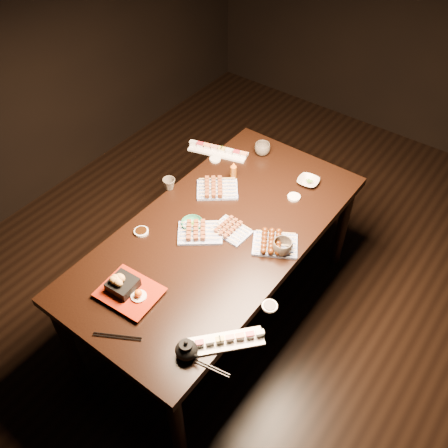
{
  "coord_description": "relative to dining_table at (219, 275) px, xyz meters",
  "views": [
    {
      "loc": [
        1.0,
        -1.57,
        2.71
      ],
      "look_at": [
        -0.15,
        -0.03,
        0.77
      ],
      "focal_mm": 40.0,
      "sensor_mm": 36.0,
      "label": 1
    }
  ],
  "objects": [
    {
      "name": "ground",
      "position": [
        0.15,
        0.08,
        -0.38
      ],
      "size": [
        5.0,
        5.0,
        0.0
      ],
      "primitive_type": "plane",
      "color": "black",
      "rests_on": "ground"
    },
    {
      "name": "dining_table",
      "position": [
        0.0,
        0.0,
        0.0
      ],
      "size": [
        1.4,
        1.99,
        0.75
      ],
      "primitive_type": "cube",
      "rotation": [
        0.0,
        0.0,
        0.31
      ],
      "color": "black",
      "rests_on": "ground"
    },
    {
      "name": "sushi_platter_near",
      "position": [
        0.44,
        -0.53,
        0.4
      ],
      "size": [
        0.31,
        0.32,
        0.04
      ],
      "primitive_type": null,
      "rotation": [
        0.0,
        0.0,
        0.84
      ],
      "color": "white",
      "rests_on": "dining_table"
    },
    {
      "name": "sushi_platter_far",
      "position": [
        -0.43,
        0.57,
        0.4
      ],
      "size": [
        0.4,
        0.21,
        0.05
      ],
      "primitive_type": null,
      "rotation": [
        0.0,
        0.0,
        3.42
      ],
      "color": "white",
      "rests_on": "dining_table"
    },
    {
      "name": "yakitori_plate_center",
      "position": [
        -0.07,
        -0.07,
        0.41
      ],
      "size": [
        0.29,
        0.28,
        0.06
      ],
      "primitive_type": null,
      "rotation": [
        0.0,
        0.0,
        0.67
      ],
      "color": "#828EB6",
      "rests_on": "dining_table"
    },
    {
      "name": "yakitori_plate_right",
      "position": [
        0.05,
        0.04,
        0.4
      ],
      "size": [
        0.21,
        0.16,
        0.05
      ],
      "primitive_type": null,
      "rotation": [
        0.0,
        0.0,
        -0.05
      ],
      "color": "#828EB6",
      "rests_on": "dining_table"
    },
    {
      "name": "yakitori_plate_left",
      "position": [
        -0.21,
        0.27,
        0.41
      ],
      "size": [
        0.3,
        0.29,
        0.06
      ],
      "primitive_type": null,
      "rotation": [
        0.0,
        0.0,
        0.67
      ],
      "color": "#828EB6",
      "rests_on": "dining_table"
    },
    {
      "name": "tsukune_plate",
      "position": [
        0.3,
        0.1,
        0.4
      ],
      "size": [
        0.29,
        0.27,
        0.06
      ],
      "primitive_type": null,
      "rotation": [
        0.0,
        0.0,
        0.53
      ],
      "color": "#828EB6",
      "rests_on": "dining_table"
    },
    {
      "name": "edamame_bowl_green",
      "position": [
        -0.14,
        -0.05,
        0.39
      ],
      "size": [
        0.14,
        0.14,
        0.04
      ],
      "primitive_type": "imported",
      "rotation": [
        0.0,
        0.0,
        0.23
      ],
      "color": "#287C51",
      "rests_on": "dining_table"
    },
    {
      "name": "edamame_bowl_cream",
      "position": [
        0.19,
        0.64,
        0.39
      ],
      "size": [
        0.14,
        0.14,
        0.03
      ],
      "primitive_type": "imported",
      "rotation": [
        0.0,
        0.0,
        0.13
      ],
      "color": "beige",
      "rests_on": "dining_table"
    },
    {
      "name": "tempura_tray",
      "position": [
        -0.09,
        -0.59,
        0.43
      ],
      "size": [
        0.3,
        0.25,
        0.11
      ],
      "primitive_type": null,
      "rotation": [
        0.0,
        0.0,
        0.07
      ],
      "color": "black",
      "rests_on": "dining_table"
    },
    {
      "name": "teacup_near_left",
      "position": [
        -0.13,
        -0.59,
        0.41
      ],
      "size": [
        0.1,
        0.1,
        0.07
      ],
      "primitive_type": "imported",
      "rotation": [
        0.0,
        0.0,
        0.62
      ],
      "color": "#4C443A",
      "rests_on": "dining_table"
    },
    {
      "name": "teacup_mid_right",
      "position": [
        0.36,
        0.08,
        0.42
      ],
      "size": [
        0.12,
        0.12,
        0.08
      ],
      "primitive_type": "imported",
      "rotation": [
        0.0,
        0.0,
        0.17
      ],
      "color": "#4C443A",
      "rests_on": "dining_table"
    },
    {
      "name": "teacup_far_left",
      "position": [
        -0.45,
        0.11,
        0.41
      ],
      "size": [
        0.09,
        0.09,
        0.07
      ],
      "primitive_type": "imported",
      "rotation": [
        0.0,
        0.0,
        0.28
      ],
      "color": "#4C443A",
      "rests_on": "dining_table"
    },
    {
      "name": "teacup_far_right",
      "position": [
        -0.2,
        0.72,
        0.41
      ],
      "size": [
        0.13,
        0.13,
        0.08
      ],
      "primitive_type": "imported",
      "rotation": [
        0.0,
        0.0,
        0.32
      ],
      "color": "#4C443A",
      "rests_on": "dining_table"
    },
    {
      "name": "teapot",
      "position": [
        0.34,
        -0.68,
        0.43
      ],
      "size": [
        0.12,
        0.12,
        0.1
      ],
      "primitive_type": null,
      "rotation": [
        0.0,
        0.0,
        -0.04
      ],
      "color": "black",
      "rests_on": "dining_table"
    },
    {
      "name": "condiment_bottle",
      "position": [
        -0.2,
        0.41,
        0.44
      ],
      "size": [
        0.05,
        0.05,
        0.12
      ],
      "primitive_type": "cylinder",
      "rotation": [
        0.0,
        0.0,
        0.45
      ],
      "color": "#69360E",
      "rests_on": "dining_table"
    },
    {
      "name": "sauce_dish_west",
      "position": [
        -0.33,
        -0.26,
        0.38
      ],
      "size": [
        0.11,
        0.11,
        0.01
      ],
      "primitive_type": "cylinder",
      "rotation": [
        0.0,
        0.0,
        0.45
      ],
      "color": "white",
      "rests_on": "dining_table"
    },
    {
      "name": "sauce_dish_east",
      "position": [
        0.19,
        0.48,
        0.38
      ],
      "size": [
        0.09,
        0.09,
        0.01
      ],
      "primitive_type": "cylinder",
      "rotation": [
        0.0,
        0.0,
        0.18
      ],
      "color": "white",
      "rests_on": "dining_table"
    },
    {
      "name": "sauce_dish_se",
      "position": [
        0.49,
        -0.25,
        0.38
      ],
      "size": [
        0.1,
        0.1,
        0.01
      ],
      "primitive_type": "cylinder",
      "rotation": [
        0.0,
        0.0,
        0.42
      ],
      "color": "white",
      "rests_on": "dining_table"
    },
    {
      "name": "sauce_dish_nw",
      "position": [
        -0.4,
        0.49,
        0.38
      ],
      "size": [
        0.08,
        0.08,
        0.01
      ],
      "primitive_type": "cylinder",
      "rotation": [
        0.0,
        0.0,
        -0.12
      ],
      "color": "white",
      "rests_on": "dining_table"
    },
    {
      "name": "chopsticks_near",
      "position": [
        0.03,
        -0.8,
        0.38
      ],
      "size": [
        0.21,
        0.13,
        0.01
      ],
      "primitive_type": null,
      "rotation": [
        0.0,
        0.0,
        0.52
      ],
      "color": "black",
      "rests_on": "dining_table"
    },
    {
      "name": "chopsticks_se",
      "position": [
        0.45,
        -0.67,
        0.38
      ],
      "size": [
        0.22,
        0.06,
        0.01
      ],
      "primitive_type": null,
      "rotation": [
        0.0,
        0.0,
        0.18
      ],
      "color": "black",
      "rests_on": "dining_table"
    }
  ]
}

